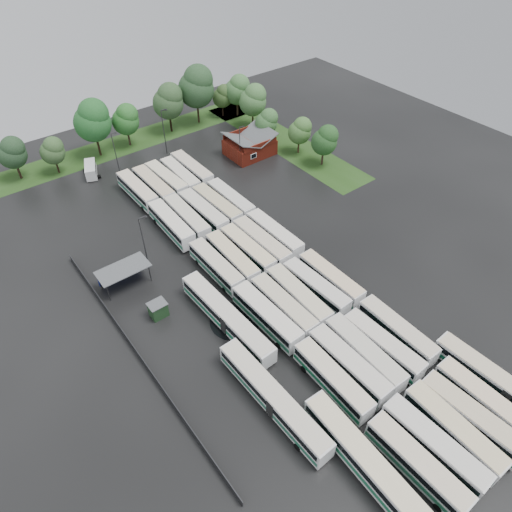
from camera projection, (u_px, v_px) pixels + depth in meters
ground at (294, 315)px, 69.51m from camera, size 160.00×160.00×0.00m
brick_building at (250, 147)px, 104.08m from camera, size 10.07×8.60×5.39m
wash_shed at (122, 270)px, 72.59m from camera, size 8.20×4.20×3.58m
utility_hut at (158, 309)px, 68.66m from camera, size 2.70×2.20×2.62m
grass_strip_north at (120, 145)px, 108.26m from camera, size 80.00×10.00×0.01m
grass_strip_east at (283, 141)px, 109.87m from camera, size 10.00×50.00×0.01m
west_fence at (137, 353)px, 63.74m from camera, size 0.10×50.00×1.20m
bus_r0c0 at (417, 464)px, 50.99m from camera, size 2.89×12.81×3.56m
bus_r0c1 at (434, 445)px, 52.55m from camera, size 3.27×13.21×3.65m
bus_r0c2 at (453, 430)px, 53.92m from camera, size 3.13×12.97×3.59m
bus_r0c3 at (470, 417)px, 55.11m from camera, size 3.42×13.09×3.61m
bus_r0c4 at (482, 400)px, 56.88m from camera, size 2.72×12.47×3.47m
bus_r1c0 at (332, 379)px, 59.06m from camera, size 3.02×12.68×3.51m
bus_r1c1 at (348, 365)px, 60.64m from camera, size 2.81×12.95×3.60m
bus_r1c2 at (364, 353)px, 61.95m from camera, size 3.25×13.15×3.64m
bus_r1c3 at (382, 345)px, 63.04m from camera, size 3.07×12.65×3.50m
bus_r1c4 at (397, 331)px, 64.89m from camera, size 2.90×12.63×3.50m
bus_r2c0 at (267, 316)px, 66.78m from camera, size 3.04×13.23×3.67m
bus_r2c1 at (283, 306)px, 68.26m from camera, size 2.82×12.83×3.56m
bus_r2c2 at (298, 297)px, 69.69m from camera, size 3.24×13.01×3.59m
bus_r2c3 at (316, 288)px, 71.20m from camera, size 3.12×12.61×3.48m
bus_r2c4 at (331, 279)px, 72.65m from camera, size 2.66×12.44×3.46m
bus_r3c0 at (216, 266)px, 74.74m from camera, size 2.74×12.63×3.51m
bus_r3c1 at (232, 258)px, 76.14m from camera, size 3.13×12.78×3.53m
bus_r3c2 at (248, 250)px, 77.73m from camera, size 2.75×12.58×3.50m
bus_r3c3 at (261, 243)px, 78.97m from camera, size 2.91×13.11×3.64m
bus_r3c4 at (274, 234)px, 80.70m from camera, size 2.81×12.88×3.58m
bus_r4c0 at (171, 224)px, 82.80m from camera, size 3.17×13.23×3.66m
bus_r4c1 at (187, 218)px, 84.18m from camera, size 3.13×13.04×3.61m
bus_r4c2 at (203, 212)px, 85.49m from camera, size 2.98×13.17×3.65m
bus_r4c3 at (217, 206)px, 87.00m from camera, size 3.08×13.02×3.60m
bus_r4c4 at (231, 200)px, 88.51m from camera, size 2.71×12.65×3.52m
bus_r5c0 at (138, 190)px, 90.85m from camera, size 2.85×12.88×3.58m
bus_r5c1 at (154, 186)px, 91.98m from camera, size 2.83×13.10×3.64m
bus_r5c2 at (167, 180)px, 93.69m from camera, size 3.15×12.88×3.56m
bus_r5c3 at (180, 176)px, 94.84m from camera, size 3.01×12.70×3.52m
bus_r5c4 at (192, 170)px, 96.58m from camera, size 2.78×12.98×3.61m
artic_bus_west_a at (371, 468)px, 50.62m from camera, size 3.65×19.85×3.67m
artic_bus_west_b at (227, 318)px, 66.62m from camera, size 3.28×19.43×3.59m
artic_bus_west_c at (273, 398)px, 57.02m from camera, size 2.98×19.12×3.54m
artic_bus_east at (503, 388)px, 58.15m from camera, size 3.30×18.77×3.47m
minibus at (91, 169)px, 97.71m from camera, size 4.20×6.32×2.59m
tree_north_0 at (12, 152)px, 93.59m from camera, size 5.84×5.84×9.68m
tree_north_1 at (53, 150)px, 95.77m from camera, size 5.08×5.08×8.42m
tree_north_2 at (93, 120)px, 99.17m from camera, size 8.07×8.07×13.36m
tree_north_3 at (126, 119)px, 104.01m from camera, size 6.15×6.15×10.19m
tree_north_4 at (169, 101)px, 108.33m from camera, size 7.34×7.34×12.16m
tree_north_5 at (197, 86)px, 110.83m from camera, size 8.82×8.82×14.61m
tree_north_6 at (223, 96)px, 116.39m from camera, size 5.00×5.00×8.28m
tree_east_0 at (325, 140)px, 97.91m from camera, size 5.64×5.64×9.34m
tree_east_1 at (300, 130)px, 102.11m from camera, size 5.20×5.20×8.61m
tree_east_2 at (267, 121)px, 105.37m from camera, size 5.23×5.19×8.60m
tree_east_3 at (254, 100)px, 110.53m from camera, size 6.65×6.65×11.02m
tree_east_4 at (238, 89)px, 115.63m from camera, size 6.46×6.46×10.70m
lamp_post_ne at (240, 143)px, 98.39m from camera, size 1.39×0.27×9.01m
lamp_post_nw at (144, 239)px, 73.85m from camera, size 1.55×0.30×10.04m
lamp_post_back_w at (115, 150)px, 96.06m from camera, size 1.41×0.27×9.16m
lamp_post_back_e at (164, 129)px, 101.50m from camera, size 1.61×0.31×10.45m
puddle_0 at (399, 433)px, 55.67m from camera, size 5.61×5.61×0.01m
puddle_1 at (440, 396)px, 59.42m from camera, size 3.55×3.55×0.01m
puddle_2 at (235, 321)px, 68.70m from camera, size 7.56×7.56×0.01m
puddle_3 at (326, 329)px, 67.58m from camera, size 3.67×3.67×0.01m
puddle_4 at (460, 355)px, 64.10m from camera, size 3.30×3.30×0.01m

